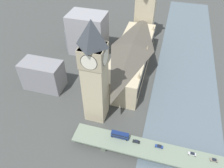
# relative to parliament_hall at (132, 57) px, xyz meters

# --- Properties ---
(ground_plane) EXTENTS (600.00, 600.00, 0.00)m
(ground_plane) POSITION_rel_parliament_hall_xyz_m (-16.23, 8.00, -13.12)
(ground_plane) COLOR #424442
(river_water) EXTENTS (50.33, 360.00, 0.30)m
(river_water) POSITION_rel_parliament_hall_xyz_m (-47.40, 8.00, -12.97)
(river_water) COLOR slate
(river_water) RESTS_ON ground_plane
(parliament_hall) EXTENTS (26.93, 96.28, 26.40)m
(parliament_hall) POSITION_rel_parliament_hall_xyz_m (0.00, 0.00, 0.00)
(parliament_hall) COLOR #C1B28E
(parliament_hall) RESTS_ON ground_plane
(clock_tower) EXTENTS (14.71, 14.71, 71.91)m
(clock_tower) POSITION_rel_parliament_hall_xyz_m (12.00, 58.87, 25.60)
(clock_tower) COLOR #C1B28E
(clock_tower) RESTS_ON ground_plane
(victoria_tower) EXTENTS (19.11, 19.11, 57.79)m
(victoria_tower) POSITION_rel_parliament_hall_xyz_m (0.06, -61.69, 13.77)
(victoria_tower) COLOR #C1B28E
(victoria_tower) RESTS_ON ground_plane
(road_bridge) EXTENTS (132.65, 13.35, 5.58)m
(road_bridge) POSITION_rel_parliament_hall_xyz_m (-47.40, 80.28, -8.63)
(road_bridge) COLOR #5D6A59
(road_bridge) RESTS_ON ground_plane
(double_decker_bus_lead) EXTENTS (11.01, 2.63, 4.61)m
(double_decker_bus_lead) POSITION_rel_parliament_hall_xyz_m (-9.18, 77.21, -5.00)
(double_decker_bus_lead) COLOR navy
(double_decker_bus_lead) RESTS_ON road_bridge
(car_northbound_lead) EXTENTS (4.39, 1.80, 1.43)m
(car_northbound_lead) POSITION_rel_parliament_hall_xyz_m (-19.52, 77.74, -6.84)
(car_northbound_lead) COLOR black
(car_northbound_lead) RESTS_ON road_bridge
(car_northbound_mid) EXTENTS (4.49, 1.80, 1.44)m
(car_northbound_mid) POSITION_rel_parliament_hall_xyz_m (-51.96, 77.14, -6.81)
(car_northbound_mid) COLOR silver
(car_northbound_mid) RESTS_ON road_bridge
(car_northbound_tail) EXTENTS (4.74, 1.92, 1.33)m
(car_northbound_tail) POSITION_rel_parliament_hall_xyz_m (-33.14, 77.34, -6.87)
(car_northbound_tail) COLOR navy
(car_northbound_tail) RESTS_ON road_bridge
(car_southbound_lead) EXTENTS (4.21, 1.77, 1.40)m
(car_southbound_lead) POSITION_rel_parliament_hall_xyz_m (-63.78, 77.76, -6.85)
(car_southbound_lead) COLOR slate
(car_southbound_lead) RESTS_ON road_bridge
(city_block_west) EXTENTS (31.23, 16.78, 23.15)m
(city_block_west) POSITION_rel_parliament_hall_xyz_m (61.92, 41.85, -1.55)
(city_block_west) COLOR gray
(city_block_west) RESTS_ON ground_plane
(city_block_center) EXTENTS (33.91, 24.59, 37.95)m
(city_block_center) POSITION_rel_parliament_hall_xyz_m (46.23, -17.80, 5.85)
(city_block_center) COLOR #939399
(city_block_center) RESTS_ON ground_plane
(city_block_east) EXTENTS (31.33, 25.32, 22.52)m
(city_block_east) POSITION_rel_parliament_hall_xyz_m (50.86, -22.03, -1.87)
(city_block_east) COLOR slate
(city_block_east) RESTS_ON ground_plane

